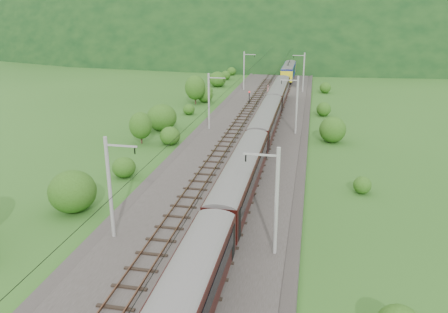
# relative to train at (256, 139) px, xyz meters

# --- Properties ---
(ground) EXTENTS (600.00, 600.00, 0.00)m
(ground) POSITION_rel_train_xyz_m (-2.40, -18.50, -3.23)
(ground) COLOR #27531A
(ground) RESTS_ON ground
(railbed) EXTENTS (14.00, 220.00, 0.30)m
(railbed) POSITION_rel_train_xyz_m (-2.40, -8.50, -3.08)
(railbed) COLOR #38332D
(railbed) RESTS_ON ground
(track_left) EXTENTS (2.40, 220.00, 0.27)m
(track_left) POSITION_rel_train_xyz_m (-4.80, -8.50, -2.86)
(track_left) COLOR brown
(track_left) RESTS_ON railbed
(track_right) EXTENTS (2.40, 220.00, 0.27)m
(track_right) POSITION_rel_train_xyz_m (0.00, -8.50, -2.86)
(track_right) COLOR brown
(track_right) RESTS_ON railbed
(catenary_left) EXTENTS (2.54, 192.28, 8.00)m
(catenary_left) POSITION_rel_train_xyz_m (-8.52, 13.50, 1.27)
(catenary_left) COLOR gray
(catenary_left) RESTS_ON railbed
(catenary_right) EXTENTS (2.54, 192.28, 8.00)m
(catenary_right) POSITION_rel_train_xyz_m (3.72, 13.50, 1.27)
(catenary_right) COLOR gray
(catenary_right) RESTS_ON railbed
(overhead_wires) EXTENTS (4.83, 198.00, 0.03)m
(overhead_wires) POSITION_rel_train_xyz_m (-2.40, -8.50, 3.87)
(overhead_wires) COLOR black
(overhead_wires) RESTS_ON ground
(mountain_main) EXTENTS (504.00, 360.00, 244.00)m
(mountain_main) POSITION_rel_train_xyz_m (-2.40, 241.50, -3.23)
(mountain_main) COLOR black
(mountain_main) RESTS_ON ground
(mountain_ridge) EXTENTS (336.00, 280.00, 132.00)m
(mountain_ridge) POSITION_rel_train_xyz_m (-122.40, 281.50, -3.23)
(mountain_ridge) COLOR black
(mountain_ridge) RESTS_ON ground
(train) EXTENTS (2.69, 127.58, 4.66)m
(train) POSITION_rel_train_xyz_m (0.00, 0.00, 0.00)
(train) COLOR black
(train) RESTS_ON ground
(hazard_post_near) EXTENTS (0.18, 0.18, 1.69)m
(hazard_post_near) POSITION_rel_train_xyz_m (-3.13, 42.66, -2.09)
(hazard_post_near) COLOR red
(hazard_post_near) RESTS_ON railbed
(hazard_post_far) EXTENTS (0.17, 0.17, 1.59)m
(hazard_post_far) POSITION_rel_train_xyz_m (-2.41, 44.95, -2.14)
(hazard_post_far) COLOR red
(hazard_post_far) RESTS_ON railbed
(signal) EXTENTS (0.25, 0.25, 2.24)m
(signal) POSITION_rel_train_xyz_m (-5.44, 32.00, -1.62)
(signal) COLOR black
(signal) RESTS_ON railbed
(vegetation_left) EXTENTS (11.03, 146.94, 5.84)m
(vegetation_left) POSITION_rel_train_xyz_m (-15.37, -5.78, -1.15)
(vegetation_left) COLOR #295015
(vegetation_left) RESTS_ON ground
(vegetation_right) EXTENTS (6.92, 109.82, 3.24)m
(vegetation_right) POSITION_rel_train_xyz_m (9.38, -15.19, -1.84)
(vegetation_right) COLOR #295015
(vegetation_right) RESTS_ON ground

